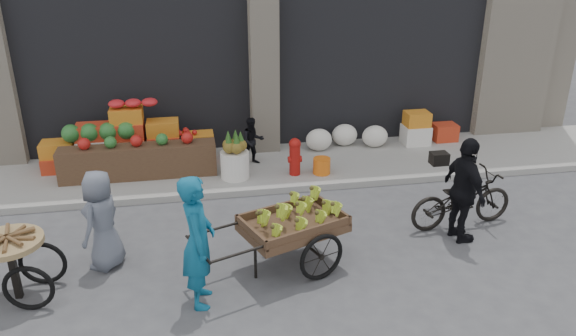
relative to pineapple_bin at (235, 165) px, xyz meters
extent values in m
plane|color=#424244|center=(0.75, -3.60, -0.37)|extent=(80.00, 80.00, 0.00)
cube|color=gray|center=(0.75, 0.50, -0.31)|extent=(18.00, 2.20, 0.12)
cube|color=black|center=(-1.73, 2.40, 1.30)|extent=(4.40, 1.60, 3.10)
cube|color=black|center=(3.23, 2.40, 1.30)|extent=(4.40, 1.60, 3.10)
cube|color=beige|center=(0.75, 1.55, 1.30)|extent=(0.55, 0.80, 3.22)
cube|color=brown|center=(-1.73, 0.35, 0.05)|extent=(2.80, 0.45, 0.60)
sphere|color=#1E5923|center=(-2.42, 0.85, 0.49)|extent=(0.34, 0.34, 0.34)
cylinder|color=silver|center=(0.00, 0.00, 0.00)|extent=(0.52, 0.52, 0.50)
cylinder|color=#A5140F|center=(1.10, -0.05, 0.03)|extent=(0.20, 0.20, 0.56)
sphere|color=#A5140F|center=(1.10, -0.05, 0.35)|extent=(0.22, 0.22, 0.22)
cylinder|color=orange|center=(1.60, -0.10, -0.10)|extent=(0.32, 0.32, 0.30)
ellipsoid|color=silver|center=(2.42, 1.10, -0.03)|extent=(1.70, 0.60, 0.44)
imported|color=black|center=(0.40, 0.60, 0.21)|extent=(0.51, 0.43, 0.93)
cube|color=brown|center=(0.53, -2.90, 0.24)|extent=(1.55, 1.29, 0.12)
torus|color=black|center=(0.84, -3.29, -0.03)|extent=(0.65, 0.30, 0.67)
torus|color=black|center=(0.50, -2.40, -0.03)|extent=(0.65, 0.30, 0.67)
cylinder|color=black|center=(-0.02, -3.11, -0.09)|extent=(0.05, 0.05, 0.55)
imported|color=#10587B|center=(-0.75, -3.49, 0.49)|extent=(0.45, 0.65, 1.72)
cylinder|color=#9E7F51|center=(-3.03, -3.00, 0.43)|extent=(0.91, 0.91, 0.07)
cube|color=black|center=(-3.03, -3.00, 0.03)|extent=(0.09, 0.09, 0.80)
torus|color=black|center=(-2.80, -3.30, -0.06)|extent=(0.62, 0.11, 0.62)
torus|color=black|center=(-2.76, -2.74, -0.06)|extent=(0.62, 0.11, 0.62)
imported|color=slate|center=(-2.00, -2.44, 0.34)|extent=(0.71, 0.82, 1.42)
imported|color=black|center=(3.32, -2.22, 0.08)|extent=(1.77, 0.78, 0.90)
imported|color=black|center=(3.12, -2.62, 0.44)|extent=(0.50, 0.98, 1.61)
camera|label=1|loc=(-0.72, -9.44, 3.92)|focal=35.00mm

